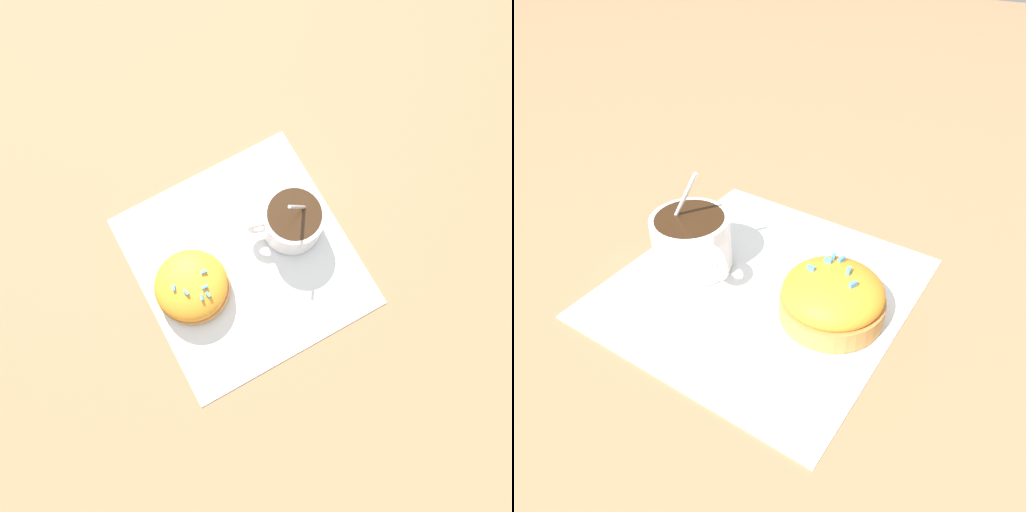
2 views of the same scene
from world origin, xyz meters
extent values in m
plane|color=#93704C|center=(0.00, 0.00, 0.00)|extent=(3.00, 3.00, 0.00)
cube|color=white|center=(0.00, 0.00, 0.00)|extent=(0.30, 0.30, 0.00)
cylinder|color=white|center=(-0.08, 0.00, 0.03)|extent=(0.08, 0.08, 0.06)
cylinder|color=#331E0F|center=(-0.08, 0.00, 0.05)|extent=(0.07, 0.07, 0.01)
torus|color=white|center=(-0.04, -0.02, 0.03)|extent=(0.04, 0.02, 0.04)
ellipsoid|color=silver|center=(-0.06, 0.00, 0.01)|extent=(0.02, 0.02, 0.01)
cylinder|color=silver|center=(-0.09, 0.00, 0.06)|extent=(0.05, 0.00, 0.10)
cylinder|color=#C18442|center=(0.07, -0.01, 0.01)|extent=(0.09, 0.09, 0.02)
ellipsoid|color=orange|center=(0.07, -0.01, 0.03)|extent=(0.09, 0.09, 0.04)
cube|color=#4C99EA|center=(0.06, 0.01, 0.05)|extent=(0.01, 0.00, 0.00)
cube|color=#4C99EA|center=(0.07, 0.02, 0.05)|extent=(0.01, 0.01, 0.00)
cube|color=#4C99EA|center=(0.08, 0.00, 0.05)|extent=(0.00, 0.01, 0.00)
cube|color=#4C99EA|center=(0.09, -0.01, 0.05)|extent=(0.01, 0.01, 0.00)
cube|color=#4C99EA|center=(0.05, -0.01, 0.05)|extent=(0.01, 0.00, 0.00)
cube|color=#4C99EA|center=(0.06, 0.02, 0.05)|extent=(0.00, 0.01, 0.00)
camera|label=1|loc=(0.07, 0.12, 0.63)|focal=35.00mm
camera|label=2|loc=(0.16, -0.32, 0.32)|focal=35.00mm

